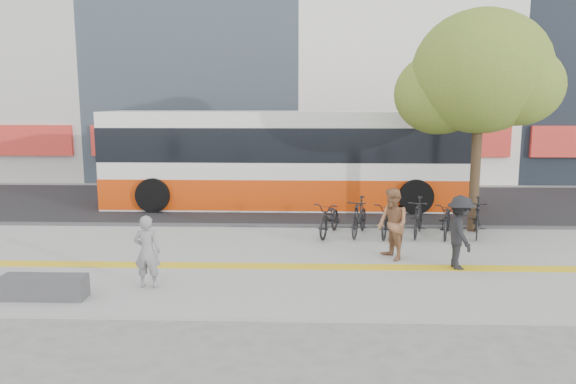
{
  "coord_description": "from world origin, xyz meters",
  "views": [
    {
      "loc": [
        2.38,
        -11.04,
        3.81
      ],
      "look_at": [
        1.94,
        2.0,
        1.63
      ],
      "focal_mm": 34.29,
      "sensor_mm": 36.0,
      "label": 1
    }
  ],
  "objects_px": {
    "bus": "(285,162)",
    "pedestrian_tan": "(393,224)",
    "bench": "(44,287)",
    "seated_woman": "(147,252)",
    "pedestrian_dark": "(460,232)",
    "street_tree": "(479,75)"
  },
  "relations": [
    {
      "from": "bus",
      "to": "pedestrian_tan",
      "type": "xyz_separation_m",
      "value": [
        2.81,
        -6.82,
        -0.72
      ]
    },
    {
      "from": "bench",
      "to": "seated_woman",
      "type": "height_order",
      "value": "seated_woman"
    },
    {
      "from": "bench",
      "to": "pedestrian_dark",
      "type": "xyz_separation_m",
      "value": [
        8.4,
        2.19,
        0.6
      ]
    },
    {
      "from": "seated_woman",
      "to": "pedestrian_dark",
      "type": "relative_size",
      "value": 0.89
    },
    {
      "from": "seated_woman",
      "to": "pedestrian_tan",
      "type": "relative_size",
      "value": 0.87
    },
    {
      "from": "seated_woman",
      "to": "pedestrian_dark",
      "type": "bearing_deg",
      "value": -164.25
    },
    {
      "from": "pedestrian_tan",
      "to": "street_tree",
      "type": "bearing_deg",
      "value": 116.74
    },
    {
      "from": "bus",
      "to": "pedestrian_dark",
      "type": "height_order",
      "value": "bus"
    },
    {
      "from": "seated_woman",
      "to": "bus",
      "type": "bearing_deg",
      "value": -101.84
    },
    {
      "from": "bench",
      "to": "seated_woman",
      "type": "xyz_separation_m",
      "value": [
        1.8,
        0.71,
        0.52
      ]
    },
    {
      "from": "seated_woman",
      "to": "pedestrian_tan",
      "type": "bearing_deg",
      "value": -154.27
    },
    {
      "from": "bench",
      "to": "pedestrian_tan",
      "type": "bearing_deg",
      "value": 22.32
    },
    {
      "from": "bench",
      "to": "pedestrian_tan",
      "type": "relative_size",
      "value": 0.94
    },
    {
      "from": "pedestrian_tan",
      "to": "pedestrian_dark",
      "type": "height_order",
      "value": "pedestrian_tan"
    },
    {
      "from": "bus",
      "to": "seated_woman",
      "type": "distance_m",
      "value": 9.34
    },
    {
      "from": "seated_woman",
      "to": "pedestrian_dark",
      "type": "xyz_separation_m",
      "value": [
        6.6,
        1.48,
        0.09
      ]
    },
    {
      "from": "pedestrian_tan",
      "to": "seated_woman",
      "type": "bearing_deg",
      "value": -89.34
    },
    {
      "from": "pedestrian_tan",
      "to": "pedestrian_dark",
      "type": "distance_m",
      "value": 1.55
    },
    {
      "from": "pedestrian_dark",
      "to": "pedestrian_tan",
      "type": "bearing_deg",
      "value": 60.64
    },
    {
      "from": "bench",
      "to": "pedestrian_dark",
      "type": "height_order",
      "value": "pedestrian_dark"
    },
    {
      "from": "street_tree",
      "to": "seated_woman",
      "type": "xyz_separation_m",
      "value": [
        -7.98,
        -5.31,
        -3.69
      ]
    },
    {
      "from": "street_tree",
      "to": "pedestrian_dark",
      "type": "relative_size",
      "value": 3.8
    }
  ]
}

